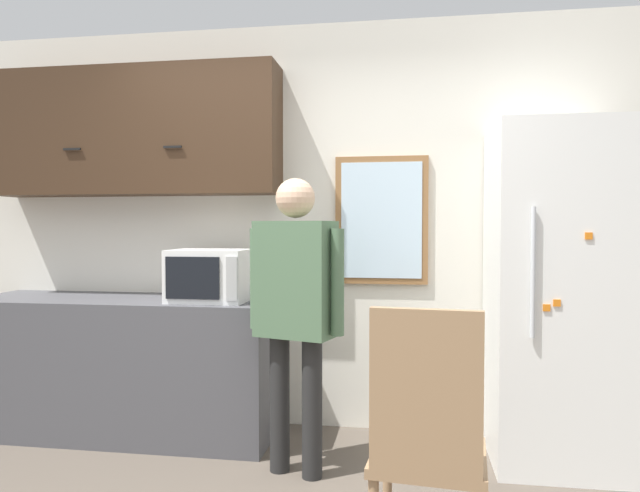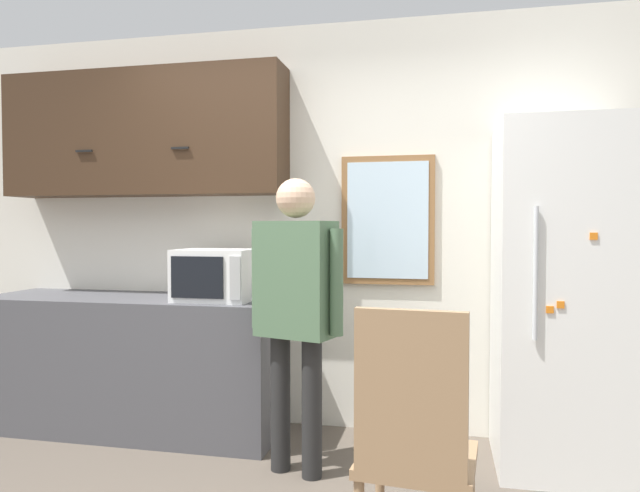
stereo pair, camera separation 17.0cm
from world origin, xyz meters
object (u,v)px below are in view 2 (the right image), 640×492
(microwave, at_px, (216,275))
(refrigerator, at_px, (561,296))
(chair, at_px, (414,437))
(person, at_px, (296,296))

(microwave, distance_m, refrigerator, 2.05)
(microwave, distance_m, chair, 1.85)
(chair, bearing_deg, microwave, -37.85)
(microwave, xyz_separation_m, refrigerator, (2.05, 0.03, -0.08))
(person, relative_size, refrigerator, 0.84)
(person, xyz_separation_m, refrigerator, (1.43, 0.41, -0.01))
(chair, bearing_deg, person, -45.85)
(microwave, relative_size, person, 0.29)
(microwave, xyz_separation_m, person, (0.62, -0.38, -0.07))
(person, height_order, refrigerator, refrigerator)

